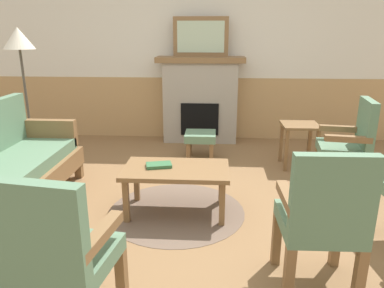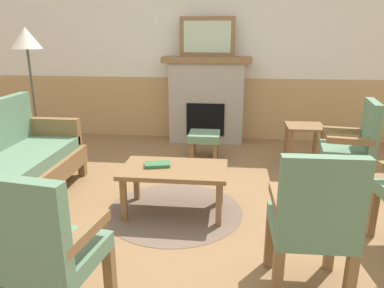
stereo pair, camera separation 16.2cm
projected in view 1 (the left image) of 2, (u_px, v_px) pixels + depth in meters
ground_plane at (190, 210)px, 3.45m from camera, size 14.00×14.00×0.00m
wall_back at (201, 54)px, 5.55m from camera, size 7.20×0.14×2.70m
fireplace at (200, 99)px, 5.50m from camera, size 1.30×0.44×1.28m
framed_picture at (201, 37)px, 5.23m from camera, size 0.80×0.04×0.56m
couch at (6, 171)px, 3.34m from camera, size 0.70×1.80×0.98m
coffee_table at (176, 173)px, 3.31m from camera, size 0.96×0.56×0.44m
round_rug at (177, 211)px, 3.42m from camera, size 1.28×1.28×0.01m
book_on_table at (159, 165)px, 3.32m from camera, size 0.26×0.19×0.03m
footstool at (200, 138)px, 4.78m from camera, size 0.40×0.40×0.36m
armchair_near_fireplace at (351, 141)px, 3.75m from camera, size 0.54×0.54×0.98m
armchair_front_left at (58, 252)px, 1.86m from camera, size 0.55×0.55×0.98m
armchair_front_center at (323, 216)px, 2.22m from camera, size 0.49×0.49×0.98m
side_table at (299, 133)px, 4.46m from camera, size 0.44×0.44×0.55m
floor_lamp_by_couch at (20, 47)px, 4.26m from camera, size 0.36×0.36×1.68m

